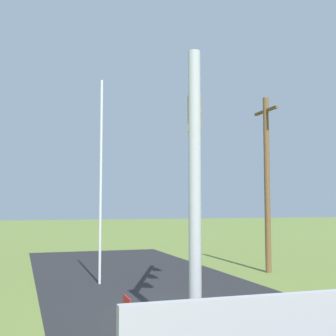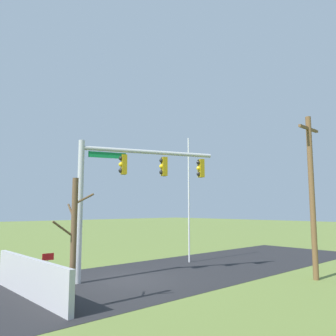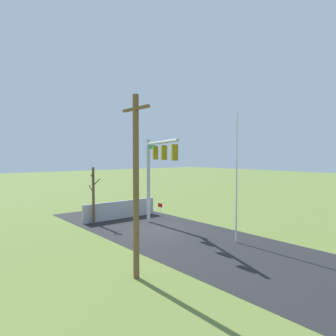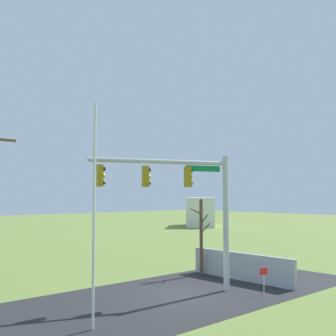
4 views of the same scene
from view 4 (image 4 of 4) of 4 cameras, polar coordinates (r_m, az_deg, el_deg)
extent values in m
plane|color=olive|center=(20.34, 1.43, -16.71)|extent=(160.00, 160.00, 0.00)
cube|color=#232326|center=(17.89, -8.38, -18.49)|extent=(28.00, 8.00, 0.01)
cube|color=#B7B5AD|center=(22.12, 9.61, -15.58)|extent=(6.00, 6.00, 0.01)
cube|color=#A8A8AD|center=(23.80, 9.80, -12.94)|extent=(0.20, 6.63, 1.47)
cylinder|color=#B2B5BA|center=(20.91, 7.81, -7.33)|extent=(0.28, 0.28, 6.49)
cylinder|color=#B2B5BA|center=(19.52, -0.98, 0.88)|extent=(6.37, 2.63, 0.20)
cube|color=#0F7238|center=(20.34, 4.74, -0.08)|extent=(1.69, 0.68, 0.28)
cube|color=#937A0F|center=(19.98, 2.66, -1.23)|extent=(0.35, 0.42, 0.96)
sphere|color=black|center=(20.06, 3.05, -0.38)|extent=(0.22, 0.22, 0.22)
sphere|color=yellow|center=(20.04, 3.05, -1.24)|extent=(0.22, 0.22, 0.22)
sphere|color=black|center=(20.03, 3.05, -2.10)|extent=(0.22, 0.22, 0.22)
cube|color=#937A0F|center=(19.24, -3.06, -1.14)|extent=(0.35, 0.42, 0.96)
sphere|color=black|center=(19.30, -2.64, -0.26)|extent=(0.22, 0.22, 0.22)
sphere|color=yellow|center=(19.28, -2.64, -1.15)|extent=(0.22, 0.22, 0.22)
sphere|color=black|center=(19.27, -2.64, -2.04)|extent=(0.22, 0.22, 0.22)
cube|color=#937A0F|center=(18.70, -9.18, -1.03)|extent=(0.35, 0.42, 0.96)
sphere|color=black|center=(18.74, -8.72, -0.12)|extent=(0.22, 0.22, 0.22)
sphere|color=yellow|center=(18.73, -8.73, -1.04)|extent=(0.22, 0.22, 0.22)
sphere|color=black|center=(18.72, -8.74, -1.95)|extent=(0.22, 0.22, 0.22)
cylinder|color=silver|center=(14.98, -9.94, -6.17)|extent=(0.10, 0.10, 7.85)
cylinder|color=brown|center=(25.00, 4.49, -9.20)|extent=(0.20, 0.20, 4.35)
cylinder|color=brown|center=(25.23, 5.07, -8.06)|extent=(0.78, 0.07, 0.57)
cylinder|color=brown|center=(24.86, 3.77, -5.84)|extent=(0.54, 0.47, 0.39)
cylinder|color=brown|center=(24.71, 4.92, -6.86)|extent=(0.12, 0.61, 0.55)
cylinder|color=silver|center=(20.78, 12.78, -15.07)|extent=(0.04, 0.04, 0.90)
cube|color=red|center=(20.67, 12.76, -13.41)|extent=(0.56, 0.02, 0.32)
cube|color=silver|center=(63.54, 4.47, -5.87)|extent=(8.37, 8.10, 4.22)
camera|label=1|loc=(27.32, 27.04, -6.60)|focal=48.94mm
camera|label=2|loc=(36.19, -1.79, -5.68)|focal=36.01mm
camera|label=3|loc=(27.64, -49.62, -0.90)|focal=32.80mm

